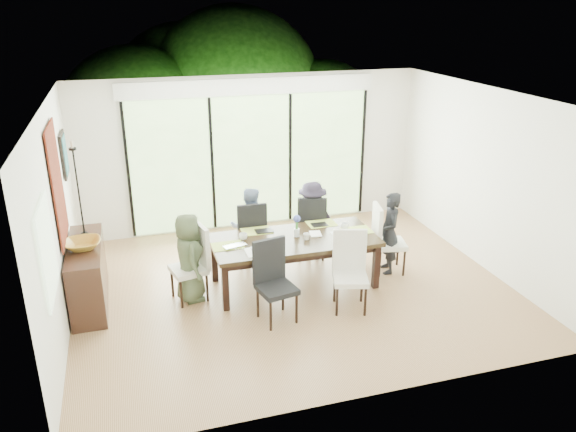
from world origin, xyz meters
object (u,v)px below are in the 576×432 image
object	(u,v)px
chair_left_end	(188,264)
person_far_right	(312,220)
chair_far_right	(312,225)
vase	(297,233)
chair_far_left	(250,232)
sideboard	(88,274)
table_top	(294,240)
cup_a	(243,237)
chair_right_end	(390,238)
laptop	(236,247)
chair_near_left	(277,283)
person_far_left	(250,227)
cup_c	(345,226)
person_left_end	(189,258)
person_right_end	(389,233)
cup_b	(307,237)
bowl	(83,244)
chair_near_right	(351,273)

from	to	relation	value
chair_left_end	person_far_right	world-z (taller)	person_far_right
chair_far_right	vase	xyz separation A→B (m)	(-0.50, -0.80, 0.25)
chair_far_left	sideboard	xyz separation A→B (m)	(-2.35, -0.57, -0.10)
table_top	cup_a	xyz separation A→B (m)	(-0.70, 0.15, 0.08)
chair_right_end	sideboard	size ratio (longest dim) A/B	0.70
vase	laptop	distance (m)	0.91
person_far_right	chair_near_left	bearing A→B (deg)	51.71
cup_a	sideboard	world-z (taller)	sideboard
person_far_left	cup_c	xyz separation A→B (m)	(1.25, -0.73, 0.15)
table_top	person_far_right	distance (m)	1.00
table_top	chair_right_end	size ratio (longest dim) A/B	2.18
chair_far_right	person_left_end	xyz separation A→B (m)	(-2.03, -0.85, 0.09)
chair_left_end	cup_a	xyz separation A→B (m)	(0.80, 0.15, 0.24)
cup_c	chair_far_right	bearing A→B (deg)	108.43
chair_far_left	sideboard	distance (m)	2.42
person_right_end	laptop	bearing A→B (deg)	-76.40
chair_right_end	person_left_end	xyz separation A→B (m)	(-2.98, 0.00, 0.09)
chair_right_end	cup_b	size ratio (longest dim) A/B	11.00
chair_far_left	bowl	world-z (taller)	chair_far_left
chair_far_right	person_far_right	bearing A→B (deg)	107.73
person_far_right	vase	size ratio (longest dim) A/B	10.75
chair_far_right	chair_right_end	bearing A→B (deg)	155.91
person_left_end	laptop	xyz separation A→B (m)	(0.63, -0.10, 0.11)
cup_b	chair_left_end	bearing A→B (deg)	176.53
chair_left_end	bowl	world-z (taller)	chair_left_end
sideboard	laptop	bearing A→B (deg)	-10.92
chair_far_left	vase	bearing A→B (deg)	123.78
person_right_end	cup_a	size ratio (longest dim) A/B	10.40
chair_near_right	cup_b	bearing A→B (deg)	130.76
person_left_end	bowl	distance (m)	1.37
chair_left_end	chair_near_right	world-z (taller)	same
chair_far_left	laptop	bearing A→B (deg)	68.94
chair_left_end	bowl	xyz separation A→B (m)	(-1.30, 0.18, 0.38)
sideboard	bowl	size ratio (longest dim) A/B	3.36
chair_right_end	chair_far_left	world-z (taller)	same
chair_far_left	chair_far_right	distance (m)	1.00
chair_near_left	cup_c	xyz separation A→B (m)	(1.30, 0.97, 0.24)
chair_far_right	chair_far_left	bearing A→B (deg)	17.73
chair_near_right	laptop	bearing A→B (deg)	166.62
table_top	cup_c	size ratio (longest dim) A/B	19.35
person_left_end	cup_a	bearing A→B (deg)	-83.55
person_right_end	chair_far_left	bearing A→B (deg)	-102.63
table_top	chair_far_left	distance (m)	0.98
chair_left_end	laptop	size ratio (longest dim) A/B	3.33
chair_far_left	laptop	xyz separation A→B (m)	(-0.40, -0.95, 0.21)
chair_left_end	chair_far_right	distance (m)	2.22
person_far_left	laptop	world-z (taller)	person_far_left
chair_left_end	person_far_right	xyz separation A→B (m)	(2.05, 0.83, 0.09)
person_far_right	cup_c	xyz separation A→B (m)	(0.25, -0.73, 0.15)
person_left_end	cup_b	bearing A→B (deg)	-97.94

